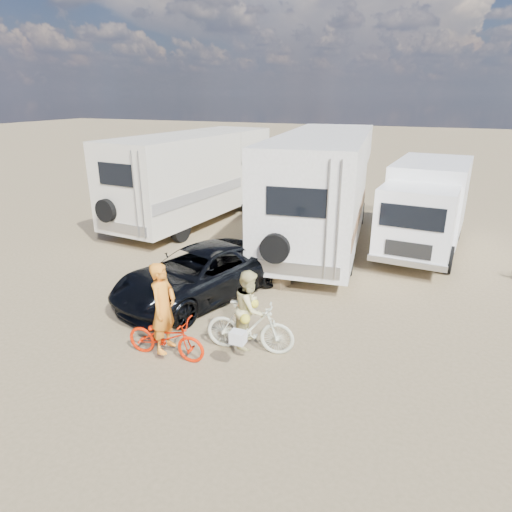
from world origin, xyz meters
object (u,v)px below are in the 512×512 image
at_px(rider_woman, 250,316).
at_px(crate, 279,279).
at_px(bike_woman, 250,327).
at_px(rider_man, 164,316).
at_px(cooler, 242,249).
at_px(bike_man, 166,337).
at_px(rv_main, 322,190).
at_px(dark_suv, 199,274).
at_px(rv_left, 193,179).
at_px(box_truck, 425,209).

relative_size(rider_woman, crate, 3.36).
xyz_separation_m(rider_woman, crate, (-0.60, 3.38, -0.61)).
xyz_separation_m(bike_woman, rider_man, (-1.47, -0.86, 0.37)).
height_order(cooler, crate, cooler).
xyz_separation_m(rider_man, rider_woman, (1.47, 0.86, -0.12)).
bearing_deg(bike_man, rider_woman, -63.22).
bearing_deg(crate, rider_woman, -79.95).
height_order(rv_main, rider_man, rv_main).
xyz_separation_m(bike_man, rider_man, (0.00, 0.00, 0.49)).
distance_m(dark_suv, bike_woman, 2.94).
bearing_deg(crate, bike_man, -101.56).
relative_size(rv_left, bike_man, 4.89).
bearing_deg(dark_suv, rv_main, 92.23).
height_order(rv_main, bike_man, rv_main).
bearing_deg(crate, rv_left, 138.55).
xyz_separation_m(rv_left, rider_woman, (6.15, -8.28, -0.97)).
height_order(box_truck, rider_woman, box_truck).
relative_size(dark_suv, rider_woman, 2.95).
bearing_deg(rider_man, bike_man, -0.00).
bearing_deg(bike_man, rv_main, -9.65).
height_order(dark_suv, rider_man, rider_man).
relative_size(rv_left, crate, 17.25).
bearing_deg(bike_woman, crate, 1.27).
height_order(box_truck, dark_suv, box_truck).
bearing_deg(bike_woman, rv_left, 27.81).
distance_m(rv_left, rider_man, 10.31).
xyz_separation_m(box_truck, bike_woman, (-2.82, -8.08, -0.90)).
bearing_deg(rv_left, bike_man, -57.54).
distance_m(dark_suv, bike_man, 2.87).
height_order(rider_man, crate, rider_man).
relative_size(rv_main, box_truck, 1.59).
relative_size(dark_suv, cooler, 8.46).
xyz_separation_m(rv_main, cooler, (-1.99, -2.37, -1.67)).
relative_size(dark_suv, bike_man, 2.81).
bearing_deg(box_truck, cooler, -147.96).
distance_m(bike_man, rider_woman, 1.74).
bearing_deg(rv_left, rider_man, -57.54).
bearing_deg(crate, bike_woman, -79.95).
xyz_separation_m(rv_left, bike_woman, (6.15, -8.28, -1.22)).
xyz_separation_m(box_truck, crate, (-3.42, -4.69, -1.26)).
relative_size(box_truck, crate, 12.41).
xyz_separation_m(bike_man, crate, (0.87, 4.24, -0.25)).
relative_size(bike_woman, cooler, 3.31).
xyz_separation_m(box_truck, rider_woman, (-2.82, -8.08, -0.65)).
distance_m(bike_woman, crate, 3.45).
distance_m(rider_man, cooler, 6.23).
distance_m(rv_left, bike_man, 10.36).
bearing_deg(dark_suv, bike_man, -55.51).
xyz_separation_m(box_truck, dark_suv, (-5.07, -6.18, -0.79)).
distance_m(rv_left, cooler, 4.95).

